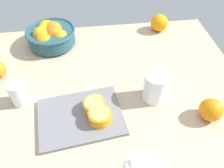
# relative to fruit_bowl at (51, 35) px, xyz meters

# --- Properties ---
(ground_plane) EXTENTS (1.17, 1.04, 0.03)m
(ground_plane) POSITION_rel_fruit_bowl_xyz_m (0.21, -0.39, -0.07)
(ground_plane) COLOR tan
(fruit_bowl) EXTENTS (0.23, 0.23, 0.11)m
(fruit_bowl) POSITION_rel_fruit_bowl_xyz_m (0.00, 0.00, 0.00)
(fruit_bowl) COLOR #234C56
(fruit_bowl) RESTS_ON ground_plane
(juice_glass) EXTENTS (0.07, 0.07, 0.10)m
(juice_glass) POSITION_rel_fruit_bowl_xyz_m (-0.10, -0.35, -0.01)
(juice_glass) COLOR white
(juice_glass) RESTS_ON ground_plane
(second_glass) EXTENTS (0.09, 0.09, 0.12)m
(second_glass) POSITION_rel_fruit_bowl_xyz_m (0.40, -0.40, -0.00)
(second_glass) COLOR white
(second_glass) RESTS_ON ground_plane
(cutting_board) EXTENTS (0.32, 0.26, 0.01)m
(cutting_board) POSITION_rel_fruit_bowl_xyz_m (0.12, -0.46, -0.05)
(cutting_board) COLOR slate
(cutting_board) RESTS_ON ground_plane
(orange_half_0) EXTENTS (0.08, 0.08, 0.04)m
(orange_half_0) POSITION_rel_fruit_bowl_xyz_m (0.19, -0.48, -0.02)
(orange_half_0) COLOR orange
(orange_half_0) RESTS_ON cutting_board
(orange_half_1) EXTENTS (0.08, 0.08, 0.04)m
(orange_half_1) POSITION_rel_fruit_bowl_xyz_m (0.17, -0.44, -0.02)
(orange_half_1) COLOR orange
(orange_half_1) RESTS_ON cutting_board
(orange_half_2) EXTENTS (0.06, 0.06, 0.03)m
(orange_half_2) POSITION_rel_fruit_bowl_xyz_m (0.18, -0.42, -0.02)
(orange_half_2) COLOR orange
(orange_half_2) RESTS_ON cutting_board
(loose_orange_1) EXTENTS (0.08, 0.08, 0.08)m
(loose_orange_1) POSITION_rel_fruit_bowl_xyz_m (0.57, -0.51, -0.01)
(loose_orange_1) COLOR orange
(loose_orange_1) RESTS_ON ground_plane
(loose_orange_3) EXTENTS (0.09, 0.09, 0.09)m
(loose_orange_3) POSITION_rel_fruit_bowl_xyz_m (0.55, 0.06, -0.01)
(loose_orange_3) COLOR orange
(loose_orange_3) RESTS_ON ground_plane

